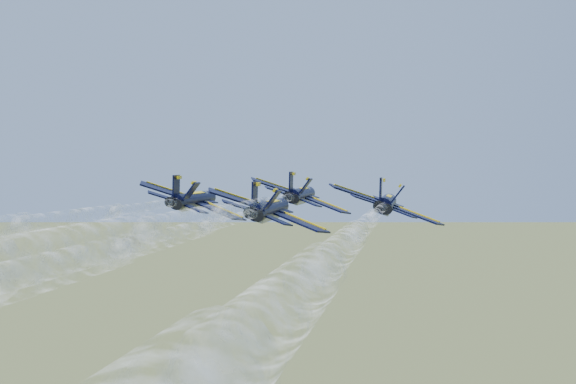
{
  "coord_description": "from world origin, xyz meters",
  "views": [
    {
      "loc": [
        0.99,
        -97.75,
        112.94
      ],
      "look_at": [
        -3.59,
        0.69,
        105.5
      ],
      "focal_mm": 50.0,
      "sensor_mm": 36.0,
      "label": 1
    }
  ],
  "objects_px": {
    "jet_lead": "(301,195)",
    "jet_right": "(387,203)",
    "jet_slot": "(270,209)",
    "jet_left": "(195,200)"
  },
  "relations": [
    {
      "from": "jet_left",
      "to": "jet_slot",
      "type": "bearing_deg",
      "value": -41.41
    },
    {
      "from": "jet_lead",
      "to": "jet_slot",
      "type": "bearing_deg",
      "value": -90.65
    },
    {
      "from": "jet_lead",
      "to": "jet_slot",
      "type": "height_order",
      "value": "same"
    },
    {
      "from": "jet_lead",
      "to": "jet_right",
      "type": "xyz_separation_m",
      "value": [
        10.46,
        -12.6,
        0.0
      ]
    },
    {
      "from": "jet_lead",
      "to": "jet_slot",
      "type": "distance_m",
      "value": 20.38
    },
    {
      "from": "jet_right",
      "to": "jet_slot",
      "type": "xyz_separation_m",
      "value": [
        -13.3,
        -7.58,
        0.0
      ]
    },
    {
      "from": "jet_right",
      "to": "jet_slot",
      "type": "height_order",
      "value": "same"
    },
    {
      "from": "jet_lead",
      "to": "jet_right",
      "type": "height_order",
      "value": "same"
    },
    {
      "from": "jet_left",
      "to": "jet_right",
      "type": "bearing_deg",
      "value": -2.52
    },
    {
      "from": "jet_lead",
      "to": "jet_left",
      "type": "distance_m",
      "value": 15.6
    }
  ]
}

